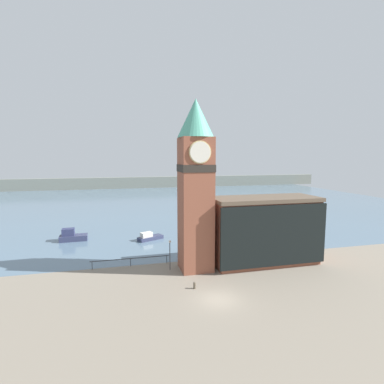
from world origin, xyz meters
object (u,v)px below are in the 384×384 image
Objects in this scene: pier_building at (264,230)px; boat_far at (72,236)px; clock_tower at (196,181)px; mooring_bollard_near at (195,285)px; lamp_post at (170,249)px; boat_near at (149,237)px.

pier_building is 3.16× the size of boat_far.
mooring_bollard_near is at bearing -105.93° from clock_tower.
mooring_bollard_near is 0.20× the size of lamp_post.
clock_tower is at bearing -98.96° from boat_near.
boat_near reaches higher than mooring_bollard_near.
lamp_post is at bearing 177.96° from pier_building.
clock_tower is 11.72m from pier_building.
mooring_bollard_near is at bearing -58.43° from boat_far.
pier_building is 3.10× the size of boat_near.
clock_tower is 26.78m from boat_far.
pier_building is 32.26m from boat_far.
boat_near is at bearing 106.19° from clock_tower.
clock_tower is 4.55× the size of boat_near.
boat_far is (-12.84, 2.79, 0.26)m from boat_near.
lamp_post is at bearing 105.22° from mooring_bollard_near.
boat_far is at bearing 134.14° from clock_tower.
mooring_bollard_near is (2.73, -20.47, -0.10)m from boat_near.
lamp_post is (-12.81, 0.46, -1.79)m from pier_building.
lamp_post is (-3.23, 0.47, -8.55)m from clock_tower.
pier_building reaches higher than boat_far.
clock_tower is at bearing 74.07° from mooring_bollard_near.
boat_far is at bearing 128.97° from lamp_post.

